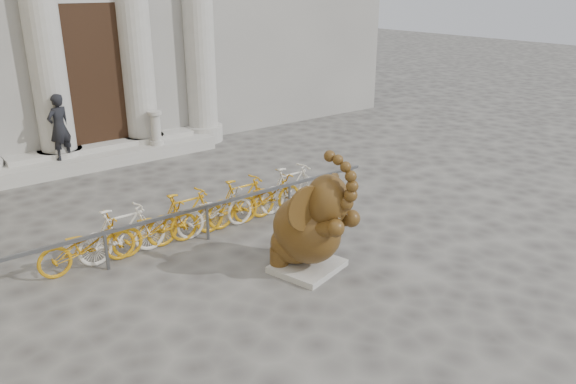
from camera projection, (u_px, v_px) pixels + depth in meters
ground at (339, 309)px, 8.64m from camera, size 80.00×80.00×0.00m
entrance_steps at (110, 156)px, 15.55m from camera, size 6.00×1.20×0.36m
elephant_statue at (310, 227)px, 9.53m from camera, size 1.46×1.75×2.22m
bike_rack at (200, 212)px, 10.96m from camera, size 8.00×0.53×1.00m
pedestrian at (59, 127)px, 14.39m from camera, size 0.73×0.61×1.71m
balustrade_post at (156, 129)px, 15.84m from camera, size 0.39×0.39×0.96m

